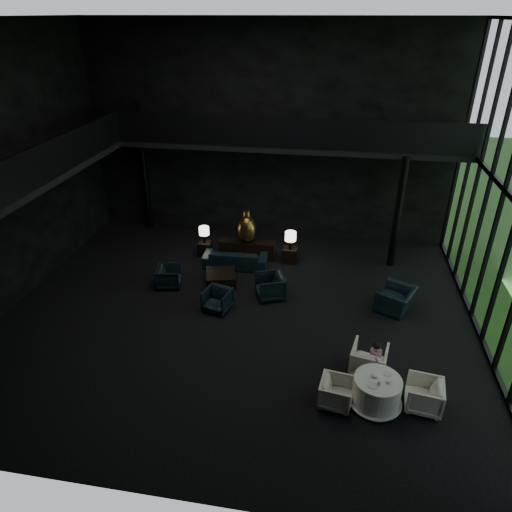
% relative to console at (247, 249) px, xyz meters
% --- Properties ---
extents(floor, '(14.00, 12.00, 0.02)m').
position_rel_console_xyz_m(floor, '(0.41, -3.70, -0.33)').
color(floor, black).
rests_on(floor, ground).
extents(ceiling, '(14.00, 12.00, 0.02)m').
position_rel_console_xyz_m(ceiling, '(0.41, -3.70, 7.67)').
color(ceiling, black).
rests_on(ceiling, ground).
extents(wall_back, '(14.00, 0.04, 8.00)m').
position_rel_console_xyz_m(wall_back, '(0.41, 2.30, 3.67)').
color(wall_back, black).
rests_on(wall_back, ground).
extents(wall_front, '(14.00, 0.04, 8.00)m').
position_rel_console_xyz_m(wall_front, '(0.41, -9.70, 3.67)').
color(wall_front, black).
rests_on(wall_front, ground).
extents(mezzanine_left, '(2.00, 12.00, 0.25)m').
position_rel_console_xyz_m(mezzanine_left, '(-5.59, -3.70, 3.67)').
color(mezzanine_left, black).
rests_on(mezzanine_left, wall_left).
extents(mezzanine_back, '(12.00, 2.00, 0.25)m').
position_rel_console_xyz_m(mezzanine_back, '(1.41, 1.30, 3.67)').
color(mezzanine_back, black).
rests_on(mezzanine_back, wall_back).
extents(railing_left, '(0.06, 12.00, 1.00)m').
position_rel_console_xyz_m(railing_left, '(-4.59, -3.70, 4.27)').
color(railing_left, black).
rests_on(railing_left, mezzanine_left).
extents(railing_back, '(12.00, 0.06, 1.00)m').
position_rel_console_xyz_m(railing_back, '(1.41, 0.30, 4.27)').
color(railing_back, black).
rests_on(railing_back, mezzanine_back).
extents(column_nw, '(0.24, 0.24, 4.00)m').
position_rel_console_xyz_m(column_nw, '(-4.59, 2.00, 1.67)').
color(column_nw, black).
rests_on(column_nw, floor).
extents(column_ne, '(0.24, 0.24, 4.00)m').
position_rel_console_xyz_m(column_ne, '(5.21, 0.30, 1.67)').
color(column_ne, black).
rests_on(column_ne, floor).
extents(console, '(2.07, 0.47, 0.66)m').
position_rel_console_xyz_m(console, '(0.00, 0.00, 0.00)').
color(console, black).
rests_on(console, floor).
extents(bronze_urn, '(0.66, 0.66, 1.23)m').
position_rel_console_xyz_m(bronze_urn, '(0.00, -0.05, 0.86)').
color(bronze_urn, '#B36824').
rests_on(bronze_urn, console).
extents(side_table_left, '(0.47, 0.47, 0.51)m').
position_rel_console_xyz_m(side_table_left, '(-1.60, -0.05, -0.07)').
color(side_table_left, black).
rests_on(side_table_left, floor).
extents(table_lamp_left, '(0.37, 0.37, 0.62)m').
position_rel_console_xyz_m(table_lamp_left, '(-1.60, -0.07, 0.63)').
color(table_lamp_left, black).
rests_on(table_lamp_left, side_table_left).
extents(side_table_right, '(0.49, 0.49, 0.54)m').
position_rel_console_xyz_m(side_table_right, '(1.60, -0.07, -0.06)').
color(side_table_right, black).
rests_on(side_table_right, floor).
extents(table_lamp_right, '(0.40, 0.40, 0.67)m').
position_rel_console_xyz_m(table_lamp_right, '(1.60, -0.13, 0.69)').
color(table_lamp_right, black).
rests_on(table_lamp_right, side_table_right).
extents(sofa, '(2.47, 0.83, 0.96)m').
position_rel_console_xyz_m(sofa, '(-0.30, -0.76, 0.15)').
color(sofa, black).
rests_on(sofa, floor).
extents(lounge_armchair_west, '(0.84, 0.88, 0.78)m').
position_rel_console_xyz_m(lounge_armchair_west, '(-2.18, -2.43, 0.06)').
color(lounge_armchair_west, black).
rests_on(lounge_armchair_west, floor).
extents(lounge_armchair_east, '(1.15, 1.18, 0.96)m').
position_rel_console_xyz_m(lounge_armchair_east, '(1.22, -2.54, 0.15)').
color(lounge_armchair_east, black).
rests_on(lounge_armchair_east, floor).
extents(lounge_armchair_south, '(0.91, 0.88, 0.78)m').
position_rel_console_xyz_m(lounge_armchair_south, '(-0.27, -3.51, 0.06)').
color(lounge_armchair_south, black).
rests_on(lounge_armchair_south, floor).
extents(window_armchair, '(1.17, 1.36, 1.01)m').
position_rel_console_xyz_m(window_armchair, '(5.09, -2.58, 0.18)').
color(window_armchair, black).
rests_on(window_armchair, floor).
extents(coffee_table, '(1.16, 1.16, 0.42)m').
position_rel_console_xyz_m(coffee_table, '(-0.52, -2.02, -0.12)').
color(coffee_table, black).
rests_on(coffee_table, floor).
extents(dining_table, '(1.24, 1.24, 0.75)m').
position_rel_console_xyz_m(dining_table, '(4.27, -6.63, -0.00)').
color(dining_table, white).
rests_on(dining_table, floor).
extents(dining_chair_north, '(1.10, 1.06, 0.97)m').
position_rel_console_xyz_m(dining_chair_north, '(4.14, -5.56, 0.15)').
color(dining_chair_north, silver).
rests_on(dining_chair_north, floor).
extents(dining_chair_east, '(0.87, 0.92, 0.84)m').
position_rel_console_xyz_m(dining_chair_east, '(5.34, -6.54, 0.09)').
color(dining_chair_east, silver).
rests_on(dining_chair_east, floor).
extents(dining_chair_west, '(0.75, 0.79, 0.72)m').
position_rel_console_xyz_m(dining_chair_west, '(3.36, -6.77, 0.03)').
color(dining_chair_west, silver).
rests_on(dining_chair_west, floor).
extents(child, '(0.28, 0.28, 0.59)m').
position_rel_console_xyz_m(child, '(4.27, -5.71, 0.42)').
color(child, '#DDA6B8').
rests_on(child, dining_chair_north).
extents(plate_a, '(0.32, 0.32, 0.02)m').
position_rel_console_xyz_m(plate_a, '(4.14, -6.83, 0.43)').
color(plate_a, white).
rests_on(plate_a, dining_table).
extents(plate_b, '(0.24, 0.24, 0.01)m').
position_rel_console_xyz_m(plate_b, '(4.49, -6.42, 0.43)').
color(plate_b, white).
rests_on(plate_b, dining_table).
extents(saucer, '(0.20, 0.20, 0.01)m').
position_rel_console_xyz_m(saucer, '(4.50, -6.69, 0.43)').
color(saucer, white).
rests_on(saucer, dining_table).
extents(coffee_cup, '(0.10, 0.10, 0.06)m').
position_rel_console_xyz_m(coffee_cup, '(4.48, -6.70, 0.46)').
color(coffee_cup, white).
rests_on(coffee_cup, saucer).
extents(cereal_bowl, '(0.15, 0.15, 0.08)m').
position_rel_console_xyz_m(cereal_bowl, '(4.19, -6.55, 0.46)').
color(cereal_bowl, white).
rests_on(cereal_bowl, dining_table).
extents(cream_pot, '(0.07, 0.07, 0.08)m').
position_rel_console_xyz_m(cream_pot, '(4.26, -6.81, 0.46)').
color(cream_pot, '#99999E').
rests_on(cream_pot, dining_table).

